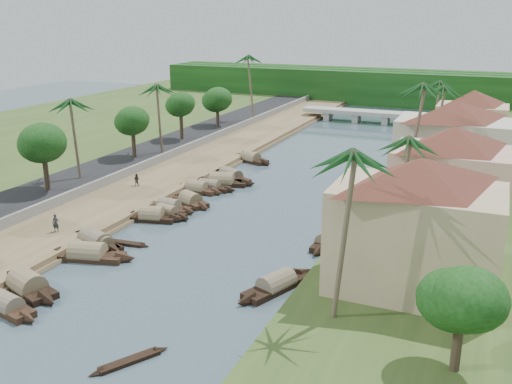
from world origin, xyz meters
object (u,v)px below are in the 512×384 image
at_px(bridge, 371,114).
at_px(building_near, 416,224).
at_px(sampan_0, 7,306).
at_px(person_near, 56,223).
at_px(sampan_1, 27,286).

height_order(bridge, building_near, building_near).
bearing_deg(sampan_0, bridge, 97.76).
relative_size(building_near, person_near, 8.31).
xyz_separation_m(bridge, person_near, (-14.77, -74.58, -0.03)).
distance_m(sampan_0, person_near, 14.23).
relative_size(sampan_0, sampan_1, 0.86).
xyz_separation_m(sampan_1, person_near, (-5.48, 9.54, 1.27)).
bearing_deg(building_near, sampan_1, -160.31).
distance_m(sampan_1, person_near, 11.07).
height_order(sampan_1, person_near, person_near).
bearing_deg(sampan_1, building_near, 38.88).
distance_m(bridge, building_near, 76.54).
relative_size(bridge, building_near, 1.89).
xyz_separation_m(sampan_0, sampan_1, (-0.98, 3.08, 0.01)).
bearing_deg(building_near, sampan_0, -154.20).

